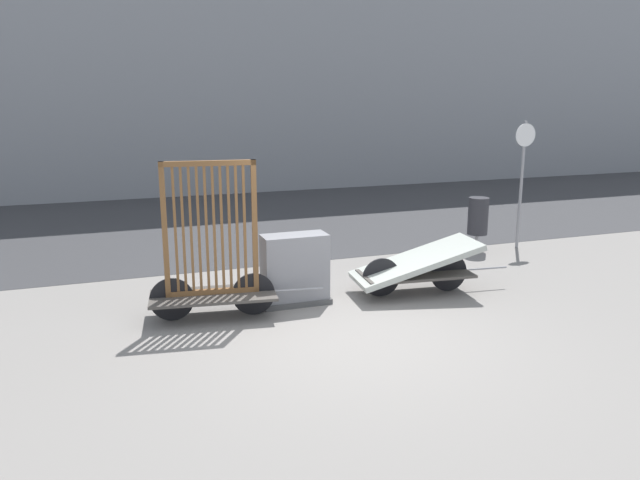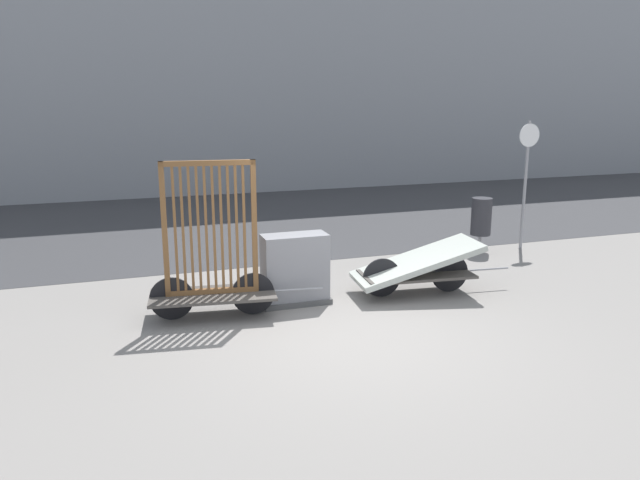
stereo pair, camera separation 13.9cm
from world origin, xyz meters
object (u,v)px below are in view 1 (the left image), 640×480
bike_cart_with_bedframe (212,267)px  utility_cabinet (295,272)px  sign_post (522,170)px  bike_cart_with_mattress (416,266)px  trash_bin (478,216)px

bike_cart_with_bedframe → utility_cabinet: bike_cart_with_bedframe is taller
sign_post → bike_cart_with_mattress: bearing=-149.8°
bike_cart_with_bedframe → utility_cabinet: size_ratio=2.35×
trash_bin → bike_cart_with_mattress: bearing=-140.8°
bike_cart_with_bedframe → bike_cart_with_mattress: bike_cart_with_bedframe is taller
utility_cabinet → sign_post: sign_post is taller
bike_cart_with_bedframe → bike_cart_with_mattress: size_ratio=0.96×
bike_cart_with_bedframe → trash_bin: bike_cart_with_bedframe is taller
bike_cart_with_bedframe → sign_post: (6.47, 1.94, 0.83)m
trash_bin → sign_post: size_ratio=0.42×
bike_cart_with_bedframe → utility_cabinet: bearing=16.2°
utility_cabinet → bike_cart_with_mattress: bearing=-5.6°
utility_cabinet → sign_post: bearing=18.6°
trash_bin → sign_post: (0.95, -0.01, 0.85)m
bike_cart_with_bedframe → sign_post: sign_post is taller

